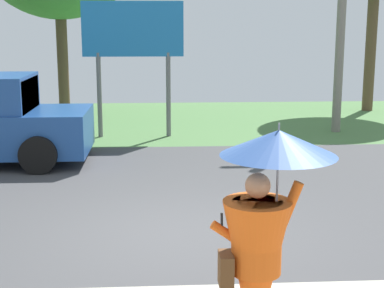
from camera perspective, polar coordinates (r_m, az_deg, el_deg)
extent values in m
cube|color=#424244|center=(10.33, -2.09, -5.15)|extent=(40.00, 8.00, 0.10)
cube|color=#4C7542|center=(18.13, -2.69, 2.20)|extent=(40.00, 8.00, 0.10)
cone|color=#E55B19|center=(5.31, 6.22, -13.07)|extent=(0.60, 0.60, 1.45)
cylinder|color=#E55B19|center=(5.16, 6.32, -9.03)|extent=(0.44, 0.44, 0.65)
sphere|color=tan|center=(5.01, 6.44, -4.05)|extent=(0.22, 0.22, 0.22)
cylinder|color=#E55B19|center=(5.12, 9.50, -6.02)|extent=(0.24, 0.09, 0.45)
cylinder|color=#E55B19|center=(5.13, 3.39, -8.71)|extent=(0.29, 0.08, 0.24)
cylinder|color=gray|center=(5.03, 8.34, -3.62)|extent=(0.02, 0.02, 0.75)
cone|color=#33569E|center=(4.96, 8.45, 0.12)|extent=(1.00, 1.00, 0.22)
cylinder|color=gray|center=(4.93, 8.49, 1.48)|extent=(0.02, 0.02, 0.10)
cube|color=black|center=(5.12, 2.92, -7.58)|extent=(0.02, 0.11, 0.16)
cube|color=brown|center=(5.18, 3.33, -12.17)|extent=(0.12, 0.24, 0.30)
cube|color=#2D3842|center=(12.86, -15.68, 4.52)|extent=(0.10, 1.70, 0.77)
cylinder|color=black|center=(13.92, -13.19, 0.79)|extent=(0.76, 0.28, 0.76)
cylinder|color=black|center=(12.00, -14.76, -1.02)|extent=(0.76, 0.28, 0.76)
cylinder|color=gray|center=(16.41, 14.42, 12.73)|extent=(0.24, 0.24, 6.67)
cylinder|color=slate|center=(15.45, -9.03, 4.72)|extent=(0.12, 0.12, 2.20)
cylinder|color=slate|center=(15.38, -2.32, 4.82)|extent=(0.12, 0.12, 2.20)
cube|color=#1E72B2|center=(15.28, -5.81, 11.12)|extent=(2.60, 0.10, 1.40)
cylinder|color=brown|center=(20.83, 17.05, 9.05)|extent=(0.36, 0.36, 4.31)
cylinder|color=brown|center=(19.94, -12.53, 8.41)|extent=(0.36, 0.36, 3.78)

